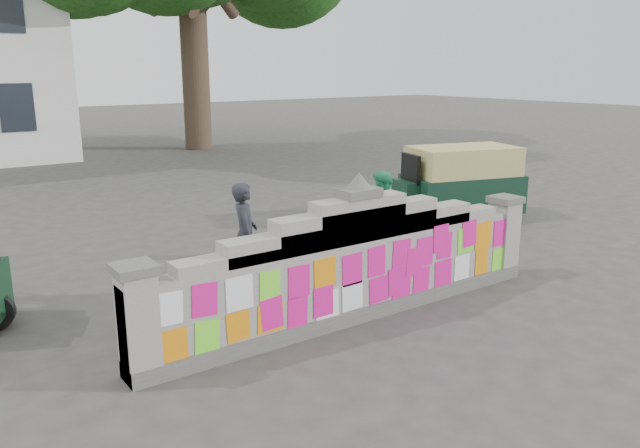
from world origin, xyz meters
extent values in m
plane|color=#383533|center=(0.00, 0.00, 0.00)|extent=(100.00, 100.00, 0.00)
cube|color=#4C4C49|center=(0.00, 0.00, 0.10)|extent=(6.40, 0.42, 0.20)
cube|color=gray|center=(0.00, 0.00, 0.60)|extent=(6.40, 0.32, 1.00)
cube|color=gray|center=(0.00, 0.00, 1.17)|extent=(5.20, 0.32, 0.14)
cube|color=gray|center=(0.00, 0.00, 1.24)|extent=(4.00, 0.32, 0.28)
cube|color=gray|center=(0.00, 0.00, 1.32)|extent=(2.60, 0.32, 0.44)
cube|color=gray|center=(0.00, 0.00, 1.39)|extent=(1.40, 0.32, 0.58)
cube|color=#4C4C49|center=(0.00, 0.00, 1.74)|extent=(0.55, 0.36, 0.12)
cone|color=#4C4C49|center=(0.00, 0.00, 1.90)|extent=(0.36, 0.36, 0.22)
cube|color=gray|center=(-3.02, 0.00, 0.62)|extent=(0.36, 0.40, 1.24)
cube|color=#4C4C49|center=(-3.02, 0.00, 1.28)|extent=(0.44, 0.44, 0.10)
cube|color=gray|center=(3.02, 0.00, 0.62)|extent=(0.36, 0.40, 1.24)
cube|color=#4C4C49|center=(3.02, 0.00, 1.28)|extent=(0.44, 0.44, 0.10)
cylinder|color=#38281E|center=(6.00, 18.00, 3.00)|extent=(1.10, 1.10, 6.00)
imported|color=black|center=(-0.90, 1.46, 0.44)|extent=(1.78, 1.24, 0.89)
imported|color=#23242B|center=(-0.90, 1.46, 0.75)|extent=(0.56, 0.65, 1.50)
imported|color=#2A9B6A|center=(2.04, 1.82, 0.79)|extent=(0.70, 0.84, 1.58)
cube|color=black|center=(5.52, 3.13, 0.58)|extent=(2.79, 1.99, 0.84)
cube|color=tan|center=(5.52, 3.13, 1.31)|extent=(2.57, 1.88, 0.63)
cube|color=black|center=(4.27, 3.49, 0.58)|extent=(0.70, 0.85, 0.73)
cube|color=black|center=(4.27, 3.49, 1.20)|extent=(0.28, 0.73, 0.63)
cylinder|color=black|center=(4.16, 3.51, 0.26)|extent=(0.54, 0.26, 0.52)
cylinder|color=black|center=(6.59, 3.43, 0.26)|extent=(0.54, 0.26, 0.52)
cylinder|color=black|center=(6.27, 2.32, 0.26)|extent=(0.54, 0.26, 0.52)
camera|label=1|loc=(-5.04, -6.19, 3.34)|focal=35.00mm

